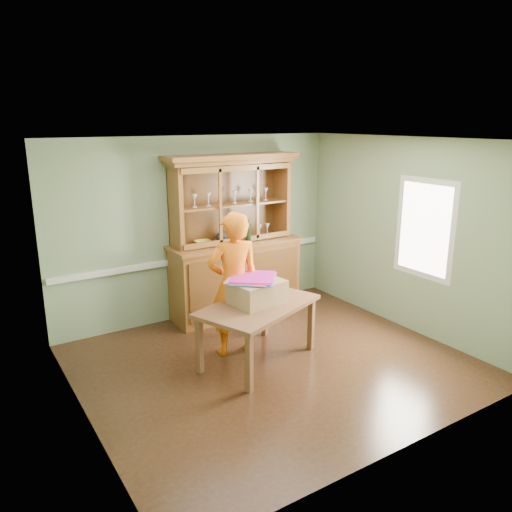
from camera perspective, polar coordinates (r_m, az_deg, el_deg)
floor at (r=6.32m, az=2.03°, el=-12.15°), size 4.50×4.50×0.00m
ceiling at (r=5.61m, az=2.30°, el=13.11°), size 4.50×4.50×0.00m
wall_back at (r=7.51m, az=-6.55°, el=3.19°), size 4.50×0.00×4.50m
wall_left at (r=4.96m, az=-19.84°, el=-4.04°), size 0.00×4.00×4.00m
wall_right at (r=7.30m, az=16.86°, el=2.28°), size 0.00×4.00×4.00m
wall_front at (r=4.41m, az=17.14°, el=-6.20°), size 4.50×0.00×4.50m
chair_rail at (r=7.59m, az=-6.37°, el=-0.16°), size 4.41×0.05×0.08m
framed_map at (r=5.19m, az=-20.58°, el=-0.96°), size 0.03×0.60×0.46m
window_panel at (r=7.07m, az=18.67°, el=2.96°), size 0.03×0.96×1.36m
china_hutch at (r=7.59m, az=-2.46°, el=-0.47°), size 2.07×0.68×2.43m
dining_table at (r=6.13m, az=0.23°, el=-6.29°), size 1.71×1.37×0.75m
cardboard_box at (r=6.09m, az=0.09°, el=-4.13°), size 0.67×0.56×0.28m
kite_stack at (r=6.05m, az=-0.48°, el=-2.61°), size 0.72×0.72×0.04m
person at (r=6.25m, az=-2.57°, el=-3.26°), size 0.75×0.58×1.85m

